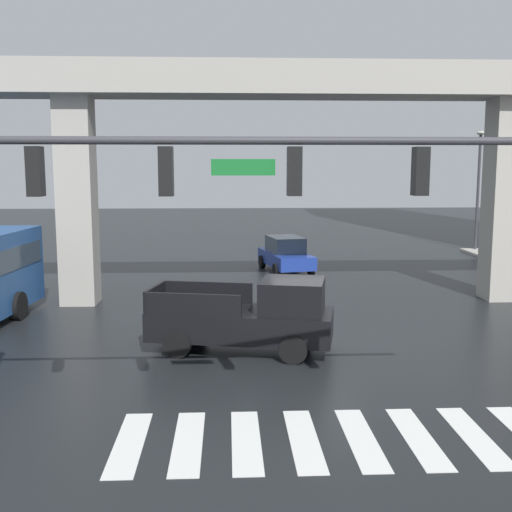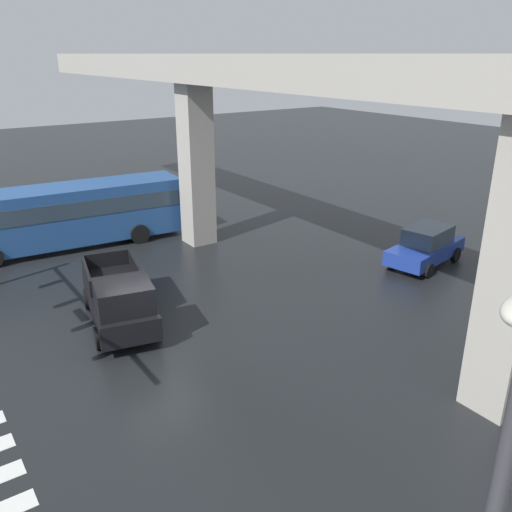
% 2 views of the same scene
% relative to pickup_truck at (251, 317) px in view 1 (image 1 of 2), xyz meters
% --- Properties ---
extents(ground_plane, '(120.00, 120.00, 0.00)m').
position_rel_pickup_truck_xyz_m(ground_plane, '(1.87, 0.48, -0.99)').
color(ground_plane, black).
extents(crosswalk_stripes, '(9.35, 2.80, 0.01)m').
position_rel_pickup_truck_xyz_m(crosswalk_stripes, '(1.87, -5.81, -0.98)').
color(crosswalk_stripes, silver).
rests_on(crosswalk_stripes, ground).
extents(elevated_overpass, '(50.44, 2.39, 8.90)m').
position_rel_pickup_truck_xyz_m(elevated_overpass, '(1.87, 6.55, 6.63)').
color(elevated_overpass, '#ADA89E').
rests_on(elevated_overpass, ground).
extents(pickup_truck, '(5.38, 2.92, 2.08)m').
position_rel_pickup_truck_xyz_m(pickup_truck, '(0.00, 0.00, 0.00)').
color(pickup_truck, black).
rests_on(pickup_truck, ground).
extents(sedan_blue, '(2.58, 4.56, 1.72)m').
position_rel_pickup_truck_xyz_m(sedan_blue, '(2.22, 13.43, -0.14)').
color(sedan_blue, '#1E3899').
rests_on(sedan_blue, ground).
extents(traffic_signal_mast, '(10.89, 0.32, 6.20)m').
position_rel_pickup_truck_xyz_m(traffic_signal_mast, '(-1.84, -6.22, 3.68)').
color(traffic_signal_mast, '#38383D').
rests_on(traffic_signal_mast, ground).
extents(street_lamp_far_north, '(0.44, 0.70, 7.24)m').
position_rel_pickup_truck_xyz_m(street_lamp_far_north, '(14.47, 20.11, 3.57)').
color(street_lamp_far_north, '#38383D').
rests_on(street_lamp_far_north, ground).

